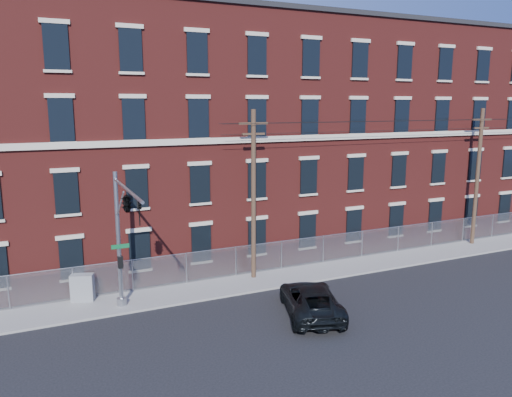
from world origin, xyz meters
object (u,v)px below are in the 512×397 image
(pickup_truck, at_px, (311,300))
(utility_pole_near, at_px, (254,192))
(utility_cabinet, at_px, (82,288))
(traffic_signal_mast, at_px, (125,215))

(pickup_truck, bearing_deg, utility_pole_near, -66.77)
(pickup_truck, bearing_deg, utility_cabinet, -13.01)
(traffic_signal_mast, bearing_deg, pickup_truck, -16.33)
(pickup_truck, bearing_deg, traffic_signal_mast, 2.08)
(utility_pole_near, distance_m, pickup_truck, 7.49)
(pickup_truck, distance_m, utility_cabinet, 12.03)
(utility_cabinet, bearing_deg, utility_pole_near, 17.27)
(traffic_signal_mast, distance_m, pickup_truck, 9.99)
(utility_cabinet, bearing_deg, traffic_signal_mast, -45.55)
(traffic_signal_mast, xyz_separation_m, utility_cabinet, (-1.77, 3.78, -4.54))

